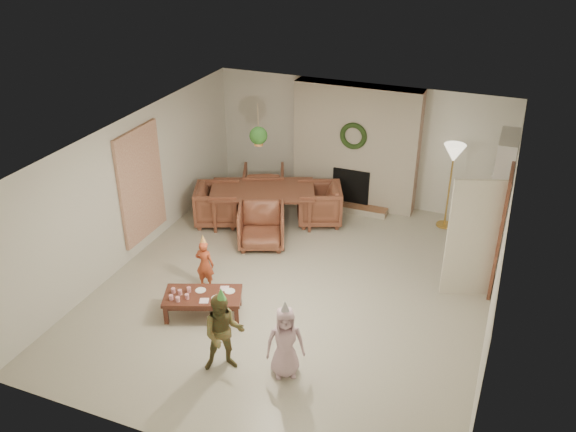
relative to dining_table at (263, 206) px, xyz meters
The scene contains 56 objects.
floor 2.33m from the dining_table, 52.69° to the right, with size 7.00×7.00×0.00m, color #B7B29E.
ceiling 3.16m from the dining_table, 52.69° to the right, with size 7.00×7.00×0.00m, color white.
wall_back 2.35m from the dining_table, 49.96° to the left, with size 7.00×7.00×0.00m, color silver.
wall_front 5.59m from the dining_table, 75.31° to the right, with size 7.00×7.00×0.00m, color silver.
wall_left 2.60m from the dining_table, 131.10° to the right, with size 7.00×7.00×0.00m, color silver.
wall_right 4.85m from the dining_table, 22.65° to the right, with size 7.00×7.00×0.00m, color silver.
fireplace_mass 2.22m from the dining_table, 46.31° to the left, with size 2.50×0.40×2.50m, color maroon.
fireplace_hearth 1.81m from the dining_table, 38.54° to the left, with size 1.60×0.30×0.12m, color brown.
fireplace_firebox 1.90m from the dining_table, 42.56° to the left, with size 0.75×0.12×0.75m, color black.
fireplace_wreath 2.22m from the dining_table, 41.43° to the left, with size 0.54×0.54×0.10m, color #1D3514.
floor_lamp_base 3.55m from the dining_table, 19.26° to the left, with size 0.31×0.31×0.03m, color gold.
floor_lamp_post 3.56m from the dining_table, 19.26° to the left, with size 0.03×0.03×1.51m, color gold.
floor_lamp_shade 3.72m from the dining_table, 19.26° to the left, with size 0.40×0.40×0.33m, color beige.
bookshelf_carcass 4.33m from the dining_table, ahead, with size 0.30×1.00×2.20m, color white.
bookshelf_shelf_a 4.25m from the dining_table, ahead, with size 0.30×0.92×0.03m, color white.
bookshelf_shelf_b 4.27m from the dining_table, ahead, with size 0.30×0.92×0.03m, color white.
bookshelf_shelf_c 4.34m from the dining_table, ahead, with size 0.30×0.92×0.03m, color white.
bookshelf_shelf_d 4.44m from the dining_table, ahead, with size 0.30×0.92×0.03m, color white.
books_row_lower 4.22m from the dining_table, ahead, with size 0.20×0.40×0.24m, color #9C3C1C.
books_row_mid 4.28m from the dining_table, ahead, with size 0.20×0.44×0.24m, color navy.
books_row_upper 4.34m from the dining_table, ahead, with size 0.20×0.36×0.22m, color #A27922.
door_frame 4.46m from the dining_table, ahead, with size 0.05×0.86×2.04m, color brown.
door_leaf 4.16m from the dining_table, 14.32° to the right, with size 0.05×0.80×2.00m, color beige.
curtain_panel 2.43m from the dining_table, 133.67° to the right, with size 0.06×1.20×2.00m, color beige.
dining_table is the anchor object (origin of this frame).
dining_chair_near 0.87m from the dining_table, 67.76° to the right, with size 0.82×0.85×0.77m, color brown.
dining_chair_far 0.87m from the dining_table, 112.24° to the left, with size 0.82×0.85×0.77m, color brown.
dining_chair_left 0.87m from the dining_table, 157.76° to the right, with size 0.82×0.85×0.77m, color brown.
dining_chair_right 1.09m from the dining_table, 22.24° to the left, with size 0.82×0.85×0.77m, color brown.
hanging_plant_cord 1.84m from the dining_table, 73.58° to the right, with size 0.01×0.01×0.70m, color tan.
hanging_plant_pot 1.49m from the dining_table, 73.58° to the right, with size 0.16×0.16×0.12m, color #AA6937.
hanging_plant_foliage 1.61m from the dining_table, 73.58° to the right, with size 0.32×0.32×0.32m, color #1F501A.
coffee_table_top 3.06m from the dining_table, 83.35° to the right, with size 1.16×0.58×0.05m, color #55291C.
coffee_table_apron 3.06m from the dining_table, 83.35° to the right, with size 1.07×0.49×0.07m, color #55291C.
coffee_leg_fl 3.45m from the dining_table, 90.84° to the right, with size 0.06×0.06×0.30m, color #55291C.
coffee_leg_fr 3.21m from the dining_table, 73.15° to the right, with size 0.06×0.06×0.30m, color #55291C.
coffee_leg_bl 3.02m from the dining_table, 94.20° to the right, with size 0.06×0.06×0.30m, color #55291C.
coffee_leg_br 2.74m from the dining_table, 73.89° to the right, with size 0.06×0.06×0.30m, color #55291C.
cup_a 3.32m from the dining_table, 90.22° to the right, with size 0.06×0.06×0.08m, color white.
cup_b 3.16m from the dining_table, 91.40° to the right, with size 0.06×0.06×0.08m, color white.
cup_c 3.33m from the dining_table, 88.23° to the right, with size 0.06×0.06×0.08m, color white.
cup_d 3.16m from the dining_table, 89.30° to the right, with size 0.06×0.06×0.08m, color white.
cup_e 3.22m from the dining_table, 86.55° to the right, with size 0.06×0.06×0.08m, color white.
cup_f 3.05m from the dining_table, 87.57° to the right, with size 0.06×0.06×0.08m, color white.
plate_a 2.97m from the dining_table, 84.70° to the right, with size 0.16×0.16×0.01m, color white.
plate_b 3.10m from the dining_table, 78.94° to the right, with size 0.16×0.16×0.01m, color white.
plate_c 2.90m from the dining_table, 76.09° to the right, with size 0.16×0.16×0.01m, color white.
food_scoop 3.10m from the dining_table, 78.94° to the right, with size 0.06×0.06×0.06m, color tan.
napkin_left 3.20m from the dining_table, 81.86° to the right, with size 0.13×0.13×0.01m, color #FFBBD3.
napkin_right 2.84m from the dining_table, 78.06° to the right, with size 0.13×0.13×0.01m, color #FFBBD3.
child_red 2.38m from the dining_table, 89.16° to the right, with size 0.31×0.20×0.85m, color #C44C2A.
party_hat_red 2.44m from the dining_table, 89.16° to the right, with size 0.12×0.12×0.16m, color #F1EB50.
child_plaid 4.15m from the dining_table, 73.23° to the right, with size 0.56×0.44×1.16m, color brown.
party_hat_plaid 4.23m from the dining_table, 73.23° to the right, with size 0.14×0.14×0.19m, color #53B64E.
child_pink 4.27m from the dining_table, 62.21° to the right, with size 0.51×0.33×1.05m, color #D1A7B6.
party_hat_pink 4.33m from the dining_table, 62.21° to the right, with size 0.14×0.14×0.19m, color silver.
Camera 1 is at (2.88, -7.60, 5.61)m, focal length 37.39 mm.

